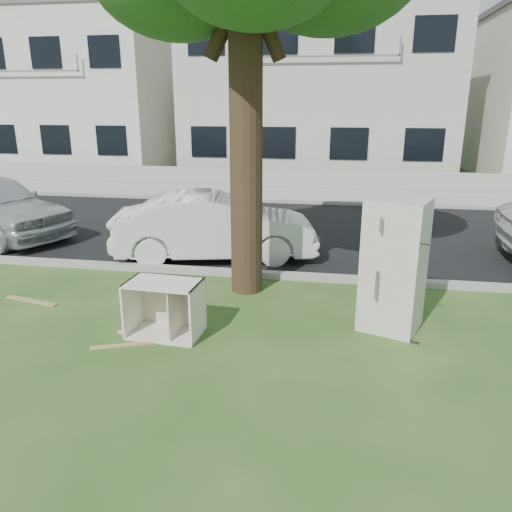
# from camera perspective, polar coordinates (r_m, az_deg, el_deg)

# --- Properties ---
(ground) EXTENTS (120.00, 120.00, 0.00)m
(ground) POSITION_cam_1_polar(r_m,az_deg,el_deg) (7.07, -0.54, -9.20)
(ground) COLOR #2A4B1B
(road) EXTENTS (120.00, 7.00, 0.01)m
(road) POSITION_cam_1_polar(r_m,az_deg,el_deg) (12.68, 4.23, 2.87)
(road) COLOR black
(road) RESTS_ON ground
(kerb_near) EXTENTS (120.00, 0.18, 0.12)m
(kerb_near) POSITION_cam_1_polar(r_m,az_deg,el_deg) (9.30, 2.11, -2.54)
(kerb_near) COLOR gray
(kerb_near) RESTS_ON ground
(kerb_far) EXTENTS (120.00, 0.18, 0.12)m
(kerb_far) POSITION_cam_1_polar(r_m,az_deg,el_deg) (16.13, 5.46, 5.95)
(kerb_far) COLOR gray
(kerb_far) RESTS_ON ground
(sidewalk) EXTENTS (120.00, 2.80, 0.01)m
(sidewalk) POSITION_cam_1_polar(r_m,az_deg,el_deg) (17.55, 5.83, 6.88)
(sidewalk) COLOR gray
(sidewalk) RESTS_ON ground
(low_wall) EXTENTS (120.00, 0.15, 0.70)m
(low_wall) POSITION_cam_1_polar(r_m,az_deg,el_deg) (19.07, 6.20, 8.75)
(low_wall) COLOR gray
(low_wall) RESTS_ON ground
(townhouse_left) EXTENTS (10.20, 8.16, 7.04)m
(townhouse_left) POSITION_cam_1_polar(r_m,az_deg,el_deg) (27.12, -20.26, 17.08)
(townhouse_left) COLOR silver
(townhouse_left) RESTS_ON ground
(townhouse_center) EXTENTS (11.22, 8.16, 7.44)m
(townhouse_center) POSITION_cam_1_polar(r_m,az_deg,el_deg) (23.76, 7.28, 18.55)
(townhouse_center) COLOR #B6B2A6
(townhouse_center) RESTS_ON ground
(fridge) EXTENTS (0.99, 0.96, 1.90)m
(fridge) POSITION_cam_1_polar(r_m,az_deg,el_deg) (7.27, 15.49, -1.02)
(fridge) COLOR beige
(fridge) RESTS_ON ground
(cabinet) EXTENTS (1.05, 0.69, 0.79)m
(cabinet) POSITION_cam_1_polar(r_m,az_deg,el_deg) (7.10, -10.39, -5.91)
(cabinet) COLOR silver
(cabinet) RESTS_ON ground
(plank_a) EXTENTS (0.94, 0.45, 0.02)m
(plank_a) POSITION_cam_1_polar(r_m,az_deg,el_deg) (7.05, -14.43, -9.79)
(plank_a) COLOR tan
(plank_a) RESTS_ON ground
(plank_b) EXTENTS (1.01, 0.31, 0.02)m
(plank_b) POSITION_cam_1_polar(r_m,az_deg,el_deg) (9.03, -24.30, -4.69)
(plank_b) COLOR #95804E
(plank_b) RESTS_ON ground
(plank_c) EXTENTS (0.56, 0.76, 0.02)m
(plank_c) POSITION_cam_1_polar(r_m,az_deg,el_deg) (7.61, -12.61, -7.57)
(plank_c) COLOR tan
(plank_c) RESTS_ON ground
(car_center) EXTENTS (4.34, 2.30, 1.36)m
(car_center) POSITION_cam_1_polar(r_m,az_deg,el_deg) (10.33, -4.68, 3.38)
(car_center) COLOR silver
(car_center) RESTS_ON ground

